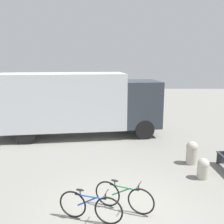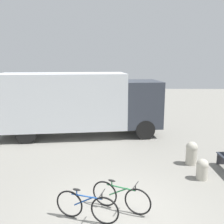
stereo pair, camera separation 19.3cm
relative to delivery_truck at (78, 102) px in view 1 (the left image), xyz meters
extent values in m
plane|color=gray|center=(2.12, -6.99, -1.86)|extent=(60.00, 60.00, 0.00)
cube|color=silver|center=(-0.80, -0.12, 0.07)|extent=(6.75, 3.31, 2.86)
cube|color=#333842|center=(3.33, 0.49, -0.14)|extent=(2.21, 2.55, 2.43)
cube|color=black|center=(-4.05, -0.60, -1.58)|extent=(0.43, 2.27, 0.16)
cylinder|color=black|center=(3.18, 1.52, -1.36)|extent=(1.03, 0.42, 1.00)
cylinder|color=black|center=(3.48, -0.54, -1.36)|extent=(1.03, 0.42, 1.00)
cylinder|color=black|center=(-2.71, 0.65, -1.36)|extent=(1.03, 0.42, 1.00)
cylinder|color=black|center=(-2.41, -1.40, -1.36)|extent=(1.03, 0.42, 1.00)
cube|color=#2D2D33|center=(6.16, -3.68, -1.63)|extent=(0.34, 0.06, 0.46)
torus|color=black|center=(0.88, -7.21, -1.49)|extent=(0.73, 0.25, 0.74)
torus|color=black|center=(1.81, -7.48, -1.49)|extent=(0.73, 0.25, 0.74)
cylinder|color=#1E4C9E|center=(1.34, -7.35, -1.19)|extent=(0.80, 0.26, 0.04)
cylinder|color=#1E4C9E|center=(1.27, -7.33, -1.33)|extent=(0.54, 0.19, 0.35)
cylinder|color=#1E4C9E|center=(1.09, -7.27, -1.13)|extent=(0.03, 0.03, 0.12)
ellipsoid|color=black|center=(1.09, -7.27, -1.05)|extent=(0.24, 0.15, 0.05)
cylinder|color=black|center=(1.74, -7.46, -1.11)|extent=(0.03, 0.03, 0.16)
cylinder|color=black|center=(1.74, -7.46, -1.03)|extent=(0.14, 0.43, 0.02)
torus|color=black|center=(1.76, -6.68, -1.49)|extent=(0.70, 0.33, 0.74)
torus|color=black|center=(2.65, -7.06, -1.49)|extent=(0.70, 0.33, 0.74)
cylinder|color=#26723F|center=(2.20, -6.87, -1.19)|extent=(0.77, 0.36, 0.04)
cylinder|color=#26723F|center=(2.14, -6.84, -1.33)|extent=(0.52, 0.25, 0.35)
cylinder|color=#26723F|center=(1.96, -6.77, -1.13)|extent=(0.03, 0.03, 0.12)
ellipsoid|color=black|center=(1.96, -6.77, -1.05)|extent=(0.24, 0.17, 0.05)
cylinder|color=black|center=(2.58, -7.03, -1.11)|extent=(0.03, 0.03, 0.16)
cylinder|color=black|center=(2.58, -7.03, -1.03)|extent=(0.19, 0.41, 0.02)
cylinder|color=#B2AD9E|center=(5.00, -4.96, -1.60)|extent=(0.38, 0.38, 0.53)
sphere|color=#B2AD9E|center=(5.00, -4.96, -1.33)|extent=(0.40, 0.40, 0.40)
cylinder|color=#B2AD9E|center=(4.98, -3.70, -1.51)|extent=(0.43, 0.43, 0.69)
sphere|color=#B2AD9E|center=(4.98, -3.70, -1.17)|extent=(0.45, 0.45, 0.45)
camera|label=1|loc=(1.96, -13.01, 2.15)|focal=40.00mm
camera|label=2|loc=(2.16, -13.00, 2.15)|focal=40.00mm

